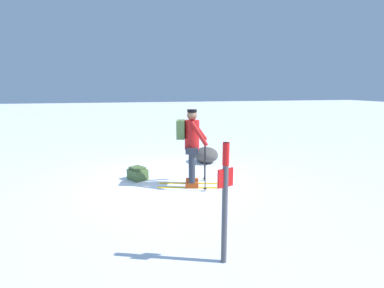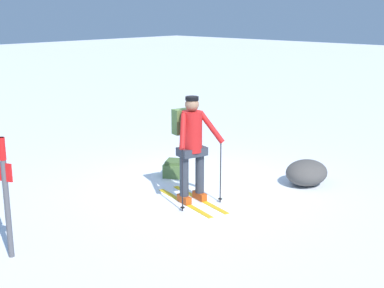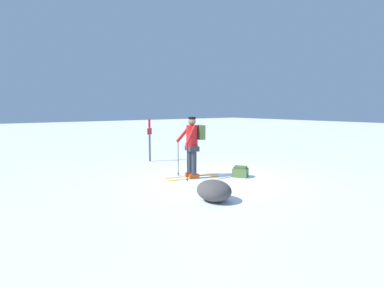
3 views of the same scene
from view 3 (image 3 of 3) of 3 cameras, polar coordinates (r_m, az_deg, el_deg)
name	(u,v)px [view 3 (image 3 of 3)]	position (r m, az deg, el deg)	size (l,w,h in m)	color
ground_plane	(217,179)	(8.84, 4.78, -6.66)	(80.00, 80.00, 0.00)	white
skier	(193,142)	(8.82, 0.17, 0.31)	(0.91, 1.66, 1.81)	gold
dropped_backpack	(240,172)	(9.17, 9.21, -5.25)	(0.56, 0.54, 0.32)	#4C6B38
trail_marker	(150,137)	(11.65, -8.09, 1.41)	(0.11, 0.23, 1.63)	#4C4C51
rock_boulder	(214,190)	(6.77, 4.21, -8.82)	(0.85, 0.73, 0.47)	#474442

